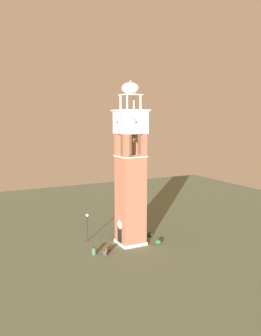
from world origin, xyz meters
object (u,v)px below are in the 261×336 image
trash_bin (94,251)px  park_bench (108,249)px  clock_tower (130,177)px  lamp_post (87,222)px

trash_bin → park_bench: bearing=73.4°
clock_tower → park_bench: bearing=-64.6°
lamp_post → clock_tower: bearing=53.9°
clock_tower → lamp_post: clock_tower is taller
clock_tower → trash_bin: clock_tower is taller
clock_tower → park_bench: size_ratio=13.65×
park_bench → lamp_post: 5.46m
clock_tower → trash_bin: 9.61m
park_bench → lamp_post: lamp_post is taller
trash_bin → lamp_post: bearing=168.6°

